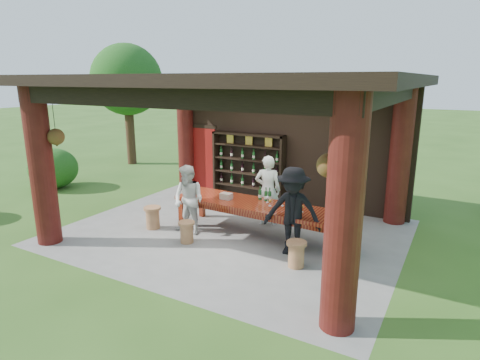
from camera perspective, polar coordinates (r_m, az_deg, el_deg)
The scene contains 15 objects.
ground at distance 9.31m, azimuth -1.21°, elevation -7.41°, with size 90.00×90.00×0.00m, color #2D5119.
pavilion at distance 9.13m, azimuth 0.01°, elevation 6.02°, with size 7.50×6.00×3.60m.
wine_shelf at distance 11.49m, azimuth 1.15°, elevation 1.88°, with size 2.21×0.34×1.94m.
tasting_table at distance 8.92m, azimuth 2.47°, elevation -4.05°, with size 3.94×1.15×0.75m.
stool_near_left at distance 8.74m, azimuth -7.59°, elevation -7.27°, with size 0.36×0.36×0.47m.
stool_near_right at distance 7.67m, azimuth 8.00°, elevation -10.31°, with size 0.38×0.38×0.50m.
stool_far_left at distance 9.67m, azimuth -12.32°, elevation -5.16°, with size 0.40×0.40×0.53m.
host at distance 9.59m, azimuth 3.96°, elevation -1.47°, with size 0.62×0.40×1.69m, color white.
guest_woman at distance 9.08m, azimuth -7.31°, elevation -2.84°, with size 0.76×0.59×1.57m, color silver.
guest_man at distance 7.98m, azimuth 7.50°, elevation -4.45°, with size 1.15×0.66×1.78m, color black.
table_bottles at distance 9.08m, azimuth 3.61°, elevation -1.97°, with size 0.32×0.11×0.31m.
table_glasses at distance 8.66m, azimuth 6.19°, elevation -3.39°, with size 0.98×0.32×0.15m.
napkin_basket at distance 9.19m, azimuth -1.96°, elevation -2.31°, with size 0.26×0.18×0.14m, color #BF6672.
shrubs at distance 9.03m, azimuth 13.15°, elevation -4.82°, with size 15.16×8.29×1.36m.
trees at distance 9.28m, azimuth 28.53°, elevation 12.15°, with size 20.55×9.54×4.80m.
Camera 1 is at (4.41, -7.45, 3.42)m, focal length 30.00 mm.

